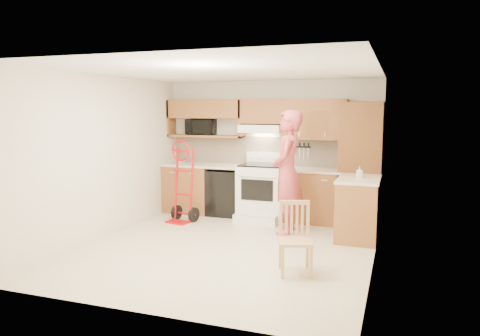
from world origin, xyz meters
The scene contains 28 objects.
floor centered at (0.00, 0.00, -0.01)m, with size 4.00×4.50×0.02m, color beige.
ceiling centered at (0.00, 0.00, 2.51)m, with size 4.00×4.50×0.02m, color white.
wall_back centered at (0.00, 2.26, 1.25)m, with size 4.00×0.02×2.50m, color beige.
wall_front centered at (0.00, -2.26, 1.25)m, with size 4.00×0.02×2.50m, color beige.
wall_left centered at (-2.01, 0.00, 1.25)m, with size 0.02×4.50×2.50m, color beige.
wall_right centered at (2.01, 0.00, 1.25)m, with size 0.02×4.50×2.50m, color beige.
backsplash centered at (0.00, 2.23, 1.20)m, with size 3.92×0.03×0.55m, color beige.
lower_cab_left centered at (-1.55, 1.95, 0.45)m, with size 0.90×0.60×0.90m, color brown.
dishwasher centered at (-0.80, 1.95, 0.42)m, with size 0.60×0.60×0.85m, color black.
lower_cab_right centered at (0.83, 1.95, 0.45)m, with size 1.14×0.60×0.90m, color brown.
countertop_left centered at (-1.25, 1.95, 0.92)m, with size 1.50×0.63×0.04m, color beige.
countertop_right centered at (0.83, 1.95, 0.92)m, with size 1.14×0.63×0.04m, color beige.
cab_return_right centered at (1.70, 1.15, 0.45)m, with size 0.60×1.00×0.90m, color brown.
countertop_return centered at (1.70, 1.15, 0.92)m, with size 0.63×1.00×0.04m, color beige.
pantry_tall centered at (1.65, 1.95, 1.05)m, with size 0.70×0.60×2.10m, color brown.
upper_cab_left centered at (-1.25, 2.08, 1.98)m, with size 1.50×0.33×0.34m, color brown.
upper_shelf_mw centered at (-1.25, 2.08, 1.47)m, with size 1.50×0.33×0.04m, color brown.
upper_cab_center centered at (-0.12, 2.08, 1.94)m, with size 0.76×0.33×0.44m, color brown.
upper_cab_right centered at (0.83, 2.08, 1.80)m, with size 1.14×0.33×0.70m, color brown.
range_hood centered at (-0.12, 2.02, 1.63)m, with size 0.76×0.46×0.14m, color white.
knife_strip centered at (0.55, 2.21, 1.24)m, with size 0.40×0.05×0.29m, color black, non-canonical shape.
microwave centered at (-1.34, 2.08, 1.64)m, with size 0.54×0.37×0.30m, color black.
range centered at (-0.05, 1.80, 0.59)m, with size 0.80×1.06×1.19m, color white, non-canonical shape.
person centered at (0.59, 1.08, 0.99)m, with size 0.72×0.47×1.97m, color #BB414B.
hand_truck centered at (-1.33, 1.16, 0.65)m, with size 0.51×0.47×1.31m, color red, non-canonical shape.
dining_chair centered at (1.12, -0.68, 0.43)m, with size 0.39×0.43×0.87m, color tan, non-canonical shape.
soap_bottle centered at (1.70, 1.15, 1.03)m, with size 0.08×0.08×0.18m, color white.
bowl centered at (-1.73, 1.95, 0.97)m, with size 0.21×0.21×0.05m, color white.
Camera 1 is at (2.26, -5.95, 1.99)m, focal length 34.19 mm.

